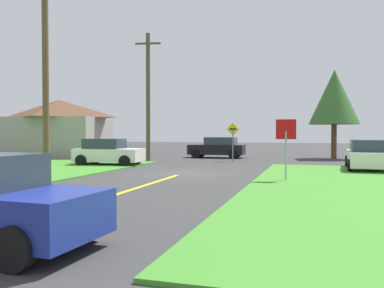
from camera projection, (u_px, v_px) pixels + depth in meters
The scene contains 11 objects.
ground_plane at pixel (184, 173), 19.85m from camera, with size 120.00×120.00×0.00m, color #373737.
lane_stripe_center at pixel (102, 199), 12.19m from camera, with size 0.20×14.00×0.01m, color yellow.
stop_sign at pixel (286, 138), 16.38m from camera, with size 0.80×0.07×2.53m.
car_on_crossroad at pixel (368, 155), 21.18m from camera, with size 2.26×4.62×1.62m.
parked_car_near_building at pixel (108, 152), 24.52m from camera, with size 4.13×2.34×1.62m.
car_approaching_junction at pixel (218, 147), 32.03m from camera, with size 4.34×2.08×1.62m.
utility_pole_near at pixel (46, 76), 18.04m from camera, with size 1.80×0.29×8.76m.
utility_pole_mid at pixel (148, 95), 28.58m from camera, with size 1.79×0.46×8.94m.
direction_sign at pixel (233, 137), 28.10m from camera, with size 0.90×0.19×2.68m.
oak_tree_left at pixel (334, 97), 30.63m from camera, with size 3.74×3.74×6.72m.
barn at pixel (59, 128), 32.92m from camera, with size 7.79×6.92×4.63m.
Camera 1 is at (6.03, -18.87, 2.00)m, focal length 38.08 mm.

